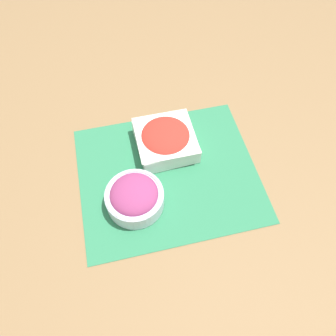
{
  "coord_description": "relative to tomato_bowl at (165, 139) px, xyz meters",
  "views": [
    {
      "loc": [
        0.12,
        0.5,
        0.86
      ],
      "look_at": [
        0.0,
        0.0,
        0.03
      ],
      "focal_mm": 35.0,
      "sensor_mm": 36.0,
      "label": 1
    }
  ],
  "objects": [
    {
      "name": "ground_plane",
      "position": [
        0.01,
        0.1,
        -0.04
      ],
      "size": [
        3.0,
        3.0,
        0.0
      ],
      "primitive_type": "plane",
      "color": "olive"
    },
    {
      "name": "tomato_bowl",
      "position": [
        0.0,
        0.0,
        0.0
      ],
      "size": [
        0.18,
        0.18,
        0.08
      ],
      "color": "white",
      "rests_on": "placemat"
    },
    {
      "name": "onion_bowl",
      "position": [
        0.13,
        0.18,
        0.0
      ],
      "size": [
        0.16,
        0.16,
        0.08
      ],
      "color": "silver",
      "rests_on": "placemat"
    },
    {
      "name": "placemat",
      "position": [
        0.01,
        0.1,
        -0.04
      ],
      "size": [
        0.54,
        0.46,
        0.0
      ],
      "color": "#2D7A51",
      "rests_on": "ground_plane"
    }
  ]
}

